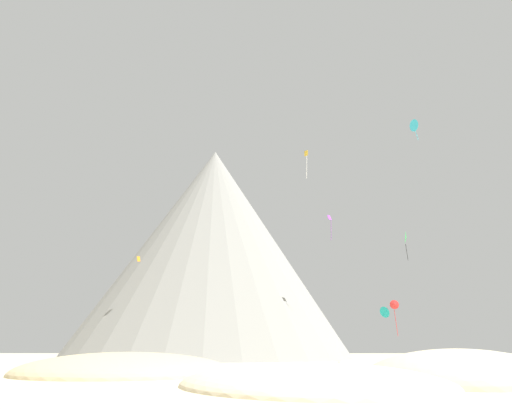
{
  "coord_description": "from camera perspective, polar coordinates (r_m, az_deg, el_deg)",
  "views": [
    {
      "loc": [
        0.78,
        -33.33,
        2.14
      ],
      "look_at": [
        -0.95,
        31.54,
        23.71
      ],
      "focal_mm": 30.45,
      "sensor_mm": 36.0,
      "label": 1
    }
  ],
  "objects": [
    {
      "name": "kite_orange_mid",
      "position": [
        88.2,
        -15.18,
        -6.86
      ],
      "size": [
        0.67,
        0.63,
        1.08
      ],
      "rotation": [
        0.0,
        0.0,
        0.11
      ],
      "color": "orange"
    },
    {
      "name": "ground_plane",
      "position": [
        33.4,
        0.2,
        -22.06
      ],
      "size": [
        400.0,
        400.0,
        0.0
      ],
      "primitive_type": "plane",
      "color": "beige"
    },
    {
      "name": "kite_green_mid",
      "position": [
        86.33,
        19.09,
        -4.07
      ],
      "size": [
        1.29,
        2.62,
        5.65
      ],
      "rotation": [
        0.0,
        0.0,
        1.3
      ],
      "color": "green"
    },
    {
      "name": "kite_cyan_high",
      "position": [
        74.39,
        20.13,
        9.78
      ],
      "size": [
        1.31,
        2.03,
        3.55
      ],
      "rotation": [
        0.0,
        0.0,
        1.95
      ],
      "color": "#33BCDB"
    },
    {
      "name": "rock_massif",
      "position": [
        111.38,
        -4.53,
        -7.02
      ],
      "size": [
        90.07,
        90.07,
        53.17
      ],
      "color": "gray",
      "rests_on": "ground_plane"
    },
    {
      "name": "dune_foreground_right",
      "position": [
        43.4,
        -16.67,
        -20.5
      ],
      "size": [
        20.28,
        20.23,
        3.77
      ],
      "primitive_type": "ellipsoid",
      "rotation": [
        0.0,
        0.0,
        0.05
      ],
      "color": "#C6B284",
      "rests_on": "ground_plane"
    },
    {
      "name": "kite_teal_low",
      "position": [
        94.03,
        16.6,
        -13.31
      ],
      "size": [
        2.2,
        2.39,
        2.26
      ],
      "rotation": [
        0.0,
        0.0,
        2.25
      ],
      "color": "teal"
    },
    {
      "name": "dune_foreground_left",
      "position": [
        29.0,
        7.16,
        -22.49
      ],
      "size": [
        21.53,
        23.15,
        2.72
      ],
      "primitive_type": "ellipsoid",
      "rotation": [
        0.0,
        0.0,
        0.36
      ],
      "color": "beige",
      "rests_on": "ground_plane"
    },
    {
      "name": "bush_low_patch",
      "position": [
        57.74,
        10.85,
        -19.9
      ],
      "size": [
        3.18,
        3.18,
        0.63
      ],
      "primitive_type": "cone",
      "rotation": [
        0.0,
        0.0,
        4.45
      ],
      "color": "#668C4C",
      "rests_on": "ground_plane"
    },
    {
      "name": "bush_ridge_crest",
      "position": [
        56.21,
        -11.77,
        -19.76
      ],
      "size": [
        2.02,
        2.02,
        0.89
      ],
      "primitive_type": "cone",
      "rotation": [
        0.0,
        0.0,
        3.6
      ],
      "color": "#386633",
      "rests_on": "ground_plane"
    },
    {
      "name": "kite_red_low",
      "position": [
        79.61,
        17.74,
        -12.46
      ],
      "size": [
        1.54,
        0.71,
        5.94
      ],
      "rotation": [
        0.0,
        0.0,
        6.17
      ],
      "color": "red"
    },
    {
      "name": "bush_scatter_east",
      "position": [
        42.53,
        -3.84,
        -20.9
      ],
      "size": [
        1.85,
        1.85,
        0.5
      ],
      "primitive_type": "cone",
      "rotation": [
        0.0,
        0.0,
        0.42
      ],
      "color": "#668C4C",
      "rests_on": "ground_plane"
    },
    {
      "name": "bush_far_left",
      "position": [
        34.56,
        12.14,
        -20.88
      ],
      "size": [
        2.96,
        2.96,
        0.83
      ],
      "primitive_type": "cone",
      "rotation": [
        0.0,
        0.0,
        0.61
      ],
      "color": "#386633",
      "rests_on": "ground_plane"
    },
    {
      "name": "kite_pink_low",
      "position": [
        88.93,
        3.02,
        -13.94
      ],
      "size": [
        1.67,
        0.61,
        4.77
      ],
      "rotation": [
        0.0,
        0.0,
        3.14
      ],
      "color": "pink"
    },
    {
      "name": "kite_gold_high",
      "position": [
        69.67,
        6.63,
        6.11
      ],
      "size": [
        0.52,
        0.82,
        4.78
      ],
      "rotation": [
        0.0,
        0.0,
        1.4
      ],
      "color": "gold"
    },
    {
      "name": "kite_violet_high",
      "position": [
        88.07,
        9.7,
        -2.19
      ],
      "size": [
        0.93,
        0.76,
        5.18
      ],
      "rotation": [
        0.0,
        0.0,
        3.02
      ],
      "color": "purple"
    },
    {
      "name": "dune_midground",
      "position": [
        33.2,
        25.25,
        -20.47
      ],
      "size": [
        17.34,
        16.82,
        4.34
      ],
      "primitive_type": "ellipsoid",
      "rotation": [
        0.0,
        0.0,
        0.5
      ],
      "color": "beige",
      "rests_on": "ground_plane"
    }
  ]
}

